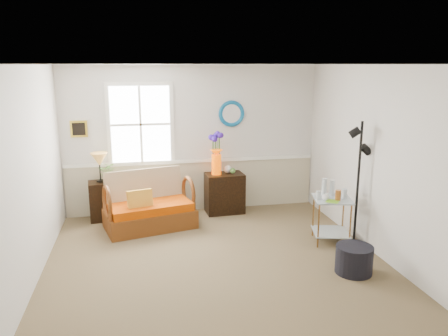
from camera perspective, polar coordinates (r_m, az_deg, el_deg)
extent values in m
cube|color=olive|center=(5.82, -0.61, -13.15)|extent=(4.50, 5.00, 0.01)
cube|color=white|center=(5.21, -0.68, 13.37)|extent=(4.50, 5.00, 0.01)
cube|color=silver|center=(7.79, -4.11, 3.71)|extent=(4.50, 0.01, 2.60)
cube|color=silver|center=(3.08, 8.31, -11.67)|extent=(4.50, 0.01, 2.60)
cube|color=silver|center=(5.43, -24.65, -1.71)|extent=(0.01, 5.00, 2.60)
cube|color=silver|center=(6.19, 20.27, 0.40)|extent=(0.01, 5.00, 2.60)
cube|color=#B9AF8F|center=(7.96, -3.99, -2.35)|extent=(4.46, 0.02, 0.90)
cube|color=white|center=(7.84, -4.04, 0.94)|extent=(4.46, 0.04, 0.06)
cube|color=gold|center=(7.73, -18.43, 4.87)|extent=(0.28, 0.03, 0.28)
torus|color=#1372AB|center=(7.83, 0.98, 7.12)|extent=(0.47, 0.07, 0.47)
imported|color=#508336|center=(7.64, -14.87, -0.76)|extent=(0.36, 0.38, 0.26)
cylinder|color=black|center=(5.91, 16.62, -11.37)|extent=(0.53, 0.53, 0.36)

